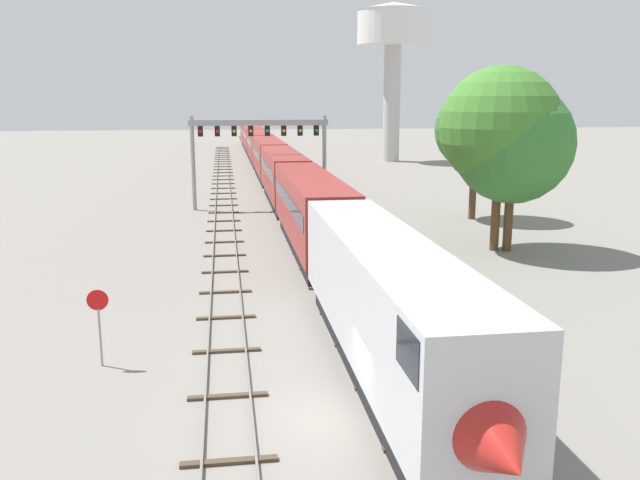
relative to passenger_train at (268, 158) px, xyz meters
name	(u,v)px	position (x,y,z in m)	size (l,w,h in m)	color
ground_plane	(345,419)	(-2.00, -62.29, -2.61)	(400.00, 400.00, 0.00)	gray
track_main	(270,181)	(0.00, -2.29, -2.55)	(2.60, 200.00, 0.16)	slate
track_near	(224,209)	(-5.50, -22.29, -2.55)	(2.60, 160.00, 0.16)	slate
passenger_train	(268,158)	(0.00, 0.00, 0.00)	(3.04, 137.25, 4.80)	silver
signal_gantry	(259,140)	(-2.25, -22.25, 3.43)	(12.10, 0.49, 8.14)	#999BA0
water_tower	(393,35)	(20.69, 21.07, 16.49)	(11.12, 11.12, 23.85)	beige
stop_sign	(99,317)	(-10.00, -56.97, -0.74)	(0.76, 0.08, 2.88)	gray
trackside_tree_left	(513,144)	(12.44, -41.29, 4.20)	(7.51, 7.51, 10.59)	brown
trackside_tree_mid	(476,130)	(14.44, -29.97, 4.55)	(6.49, 6.49, 10.43)	brown
trackside_tree_right	(500,128)	(11.67, -41.06, 5.18)	(7.57, 7.57, 11.59)	brown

